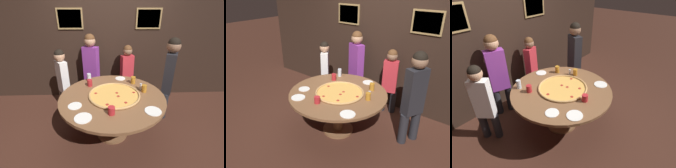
{
  "view_description": "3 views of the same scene",
  "coord_description": "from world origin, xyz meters",
  "views": [
    {
      "loc": [
        -0.08,
        -1.95,
        1.88
      ],
      "look_at": [
        0.0,
        0.09,
        0.89
      ],
      "focal_mm": 24.0,
      "sensor_mm": 36.0,
      "label": 1
    },
    {
      "loc": [
        1.96,
        -2.43,
        2.37
      ],
      "look_at": [
        0.04,
        -0.05,
        0.92
      ],
      "focal_mm": 35.0,
      "sensor_mm": 36.0,
      "label": 2
    },
    {
      "loc": [
        -1.76,
        -1.46,
        2.26
      ],
      "look_at": [
        0.1,
        0.03,
        0.77
      ],
      "focal_mm": 28.0,
      "sensor_mm": 36.0,
      "label": 3
    }
  ],
  "objects": [
    {
      "name": "drink_cup_front_edge",
      "position": [
        -0.37,
        0.34,
        0.8
      ],
      "size": [
        0.08,
        0.08,
        0.12
      ],
      "primitive_type": "cylinder",
      "color": "#B22328",
      "rests_on": "dining_table"
    },
    {
      "name": "giant_pizza",
      "position": [
        0.03,
        0.0,
        0.75
      ],
      "size": [
        0.78,
        0.78,
        0.03
      ],
      "color": "#E5A84C",
      "rests_on": "dining_table"
    },
    {
      "name": "white_plate_right_side",
      "position": [
        0.18,
        0.63,
        0.74
      ],
      "size": [
        0.19,
        0.19,
        0.01
      ],
      "primitive_type": "cylinder",
      "color": "white",
      "rests_on": "dining_table"
    },
    {
      "name": "diner_side_left",
      "position": [
        0.36,
        1.1,
        0.72
      ],
      "size": [
        0.34,
        0.22,
        1.27
      ],
      "rotation": [
        0.0,
        0.0,
        -2.82
      ],
      "color": "#232328",
      "rests_on": "ground_plane"
    },
    {
      "name": "white_plate_left_side",
      "position": [
        -0.51,
        -0.26,
        0.74
      ],
      "size": [
        0.18,
        0.18,
        0.01
      ],
      "primitive_type": "cylinder",
      "color": "white",
      "rests_on": "dining_table"
    },
    {
      "name": "diner_far_right",
      "position": [
        1.05,
        0.51,
        0.86
      ],
      "size": [
        0.29,
        0.4,
        1.51
      ],
      "rotation": [
        0.0,
        0.0,
        -2.02
      ],
      "color": "#232328",
      "rests_on": "ground_plane"
    },
    {
      "name": "drink_cup_near_right",
      "position": [
        0.5,
        0.1,
        0.8
      ],
      "size": [
        0.08,
        0.08,
        0.12
      ],
      "primitive_type": "cylinder",
      "color": "#BC7A23",
      "rests_on": "dining_table"
    },
    {
      "name": "white_plate_beside_cup",
      "position": [
        0.5,
        -0.42,
        0.74
      ],
      "size": [
        0.21,
        0.21,
        0.01
      ],
      "primitive_type": "cylinder",
      "color": "white",
      "rests_on": "dining_table"
    },
    {
      "name": "diner_side_right",
      "position": [
        -0.92,
        0.71,
        0.73
      ],
      "size": [
        0.29,
        0.32,
        1.28
      ],
      "rotation": [
        0.0,
        0.0,
        2.23
      ],
      "color": "#232328",
      "rests_on": "ground_plane"
    },
    {
      "name": "drink_cup_by_shaker",
      "position": [
        -0.03,
        -0.45,
        0.79
      ],
      "size": [
        0.09,
        0.09,
        0.1
      ],
      "primitive_type": "cylinder",
      "color": "#B22328",
      "rests_on": "dining_table"
    },
    {
      "name": "condiment_shaker",
      "position": [
        0.47,
        0.19,
        0.79
      ],
      "size": [
        0.04,
        0.04,
        0.1
      ],
      "color": "silver",
      "rests_on": "dining_table"
    },
    {
      "name": "white_plate_far_back",
      "position": [
        -0.37,
        -0.52,
        0.74
      ],
      "size": [
        0.21,
        0.21,
        0.01
      ],
      "primitive_type": "cylinder",
      "color": "white",
      "rests_on": "dining_table"
    },
    {
      "name": "drink_cup_centre_back",
      "position": [
        -0.4,
        0.54,
        0.81
      ],
      "size": [
        0.07,
        0.07,
        0.14
      ],
      "primitive_type": "cylinder",
      "color": "silver",
      "rests_on": "dining_table"
    },
    {
      "name": "diner_far_left",
      "position": [
        -0.4,
        1.09,
        0.85
      ],
      "size": [
        0.4,
        0.26,
        1.5
      ],
      "rotation": [
        0.0,
        0.0,
        2.79
      ],
      "color": "#232328",
      "rests_on": "ground_plane"
    },
    {
      "name": "dining_table",
      "position": [
        0.0,
        0.0,
        0.61
      ],
      "size": [
        1.58,
        1.58,
        0.74
      ],
      "color": "brown",
      "rests_on": "ground_plane"
    },
    {
      "name": "back_wall",
      "position": [
        0.0,
        1.39,
        1.3
      ],
      "size": [
        6.4,
        0.08,
        2.6
      ],
      "color": "black",
      "rests_on": "ground_plane"
    },
    {
      "name": "drink_cup_far_right",
      "position": [
        0.38,
        0.41,
        0.8
      ],
      "size": [
        0.08,
        0.08,
        0.12
      ],
      "primitive_type": "cylinder",
      "color": "#BC7A23",
      "rests_on": "dining_table"
    },
    {
      "name": "ground_plane",
      "position": [
        0.0,
        0.0,
        0.0
      ],
      "size": [
        24.0,
        24.0,
        0.0
      ],
      "primitive_type": "plane",
      "color": "#422319"
    }
  ]
}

